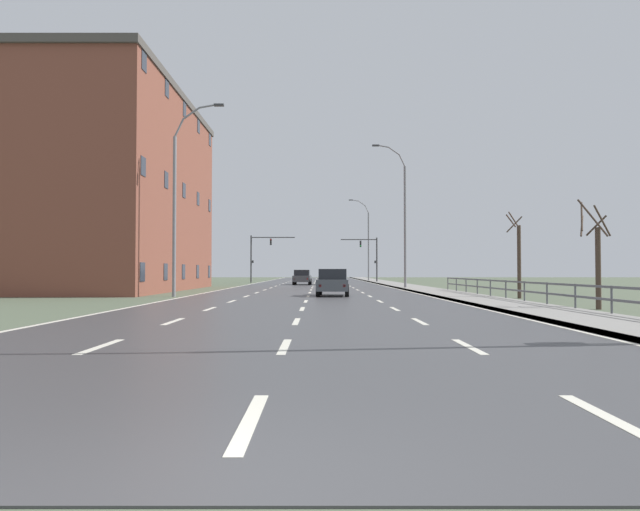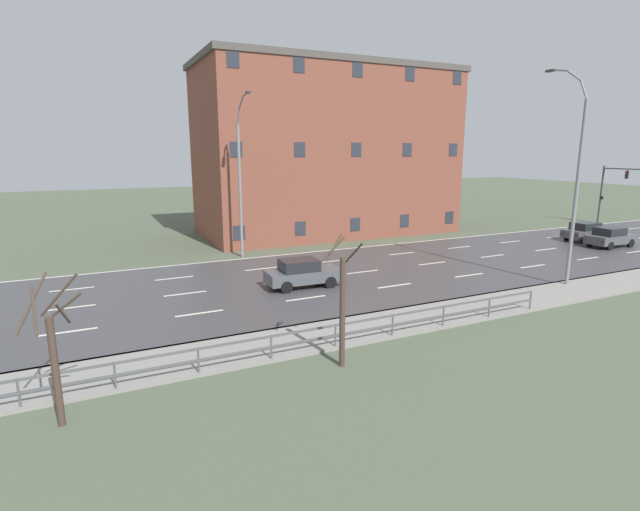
# 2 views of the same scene
# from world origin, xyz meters

# --- Properties ---
(ground_plane) EXTENTS (160.00, 160.00, 0.12)m
(ground_plane) POSITION_xyz_m (0.00, 48.00, -0.06)
(ground_plane) COLOR #4C5642
(road_asphalt_strip) EXTENTS (14.00, 120.00, 0.03)m
(road_asphalt_strip) POSITION_xyz_m (0.00, 59.99, 0.01)
(road_asphalt_strip) COLOR #3D3D3F
(road_asphalt_strip) RESTS_ON ground
(sidewalk_right) EXTENTS (3.00, 120.00, 0.12)m
(sidewalk_right) POSITION_xyz_m (8.43, 60.00, 0.06)
(sidewalk_right) COLOR gray
(sidewalk_right) RESTS_ON ground
(guardrail) EXTENTS (0.07, 33.51, 1.00)m
(guardrail) POSITION_xyz_m (9.85, 20.97, 0.71)
(guardrail) COLOR #515459
(guardrail) RESTS_ON ground
(street_lamp_midground) EXTENTS (2.76, 0.24, 11.80)m
(street_lamp_midground) POSITION_xyz_m (7.43, 43.09, 5.75)
(street_lamp_midground) COLOR slate
(street_lamp_midground) RESTS_ON ground
(street_lamp_distant) EXTENTS (2.90, 0.24, 11.70)m
(street_lamp_distant) POSITION_xyz_m (7.41, 78.35, 5.69)
(street_lamp_distant) COLOR slate
(street_lamp_distant) RESTS_ON ground
(street_lamp_left_bank) EXTENTS (2.89, 0.24, 11.03)m
(street_lamp_left_bank) POSITION_xyz_m (-7.40, 28.99, 5.36)
(street_lamp_left_bank) COLOR slate
(street_lamp_left_bank) RESTS_ON ground
(traffic_signal_right) EXTENTS (4.68, 0.36, 5.70)m
(traffic_signal_right) POSITION_xyz_m (7.05, 69.44, 3.75)
(traffic_signal_right) COLOR #38383A
(traffic_signal_right) RESTS_ON ground
(traffic_signal_left) EXTENTS (5.53, 0.36, 5.88)m
(traffic_signal_left) POSITION_xyz_m (-6.85, 67.87, 3.92)
(traffic_signal_left) COLOR #38383A
(traffic_signal_left) RESTS_ON ground
(car_near_right) EXTENTS (1.95, 4.16, 1.57)m
(car_near_right) POSITION_xyz_m (-1.19, 56.75, 0.80)
(car_near_right) COLOR #474C51
(car_near_right) RESTS_ON ground
(car_near_left) EXTENTS (2.00, 4.18, 1.57)m
(car_near_left) POSITION_xyz_m (1.43, 29.71, 0.80)
(car_near_left) COLOR #474C51
(car_near_left) RESTS_ON ground
(car_mid_centre) EXTENTS (1.88, 4.12, 1.57)m
(car_mid_centre) POSITION_xyz_m (1.41, 56.00, 0.80)
(car_mid_centre) COLOR #474C51
(car_mid_centre) RESTS_ON ground
(brick_building) EXTENTS (10.76, 22.71, 14.66)m
(brick_building) POSITION_xyz_m (-14.80, 39.29, 7.34)
(brick_building) COLOR brown
(brick_building) RESTS_ON ground
(bare_tree_near) EXTENTS (1.25, 1.64, 4.20)m
(bare_tree_near) POSITION_xyz_m (11.16, 18.22, 1.95)
(bare_tree_near) COLOR #423328
(bare_tree_near) RESTS_ON ground
(bare_tree_mid) EXTENTS (0.96, 1.17, 4.64)m
(bare_tree_mid) POSITION_xyz_m (11.22, 26.93, 2.16)
(bare_tree_mid) COLOR #423328
(bare_tree_mid) RESTS_ON ground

